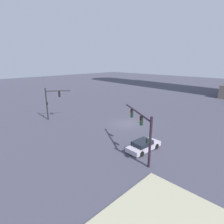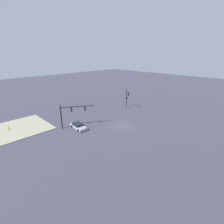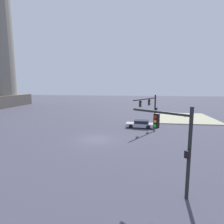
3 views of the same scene
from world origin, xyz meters
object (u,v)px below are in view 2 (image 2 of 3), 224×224
(traffic_signal_opposite_side, at_px, (70,112))
(fire_hydrant_on_curb, at_px, (8,128))
(sedan_car_approaching, at_px, (78,126))
(traffic_signal_near_corner, at_px, (127,96))

(traffic_signal_opposite_side, distance_m, fire_hydrant_on_curb, 13.37)
(traffic_signal_opposite_side, height_order, fire_hydrant_on_curb, traffic_signal_opposite_side)
(fire_hydrant_on_curb, bearing_deg, sedan_car_approaching, 138.57)
(sedan_car_approaching, bearing_deg, traffic_signal_near_corner, 99.72)
(traffic_signal_opposite_side, height_order, sedan_car_approaching, traffic_signal_opposite_side)
(traffic_signal_near_corner, relative_size, sedan_car_approaching, 1.25)
(traffic_signal_opposite_side, xyz_separation_m, sedan_car_approaching, (-0.78, 1.53, -3.03))
(traffic_signal_opposite_side, bearing_deg, traffic_signal_near_corner, 31.66)
(sedan_car_approaching, relative_size, fire_hydrant_on_curb, 6.34)
(traffic_signal_opposite_side, bearing_deg, sedan_car_approaching, -32.15)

